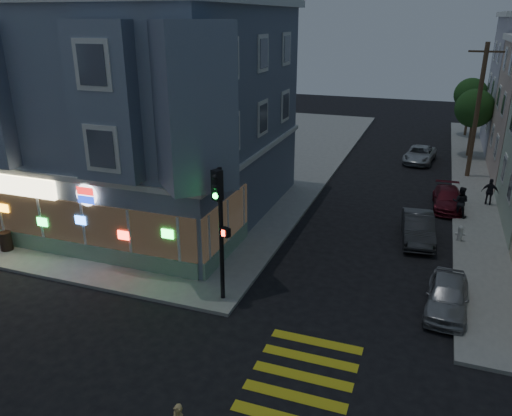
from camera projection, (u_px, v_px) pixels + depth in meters
The scene contains 15 objects.
ground at pixel (130, 331), 18.04m from camera, with size 120.00×120.00×0.00m, color black.
sidewalk_nw at pixel (146, 150), 42.51m from camera, with size 33.00×42.00×0.15m, color gray.
corner_building at pixel (140, 110), 27.52m from camera, with size 14.60×14.60×11.40m.
utility_pole at pixel (477, 110), 33.57m from camera, with size 2.20×0.30×9.00m.
street_tree_near at pixel (475, 108), 39.08m from camera, with size 3.00×3.00×5.30m.
street_tree_far at pixel (471, 95), 46.10m from camera, with size 3.00×3.00×5.30m.
pedestrian_a at pixel (460, 202), 27.67m from camera, with size 0.85×0.66×1.75m, color black.
pedestrian_b at pixel (490, 192), 29.55m from camera, with size 0.93×0.39×1.59m, color #222128.
parked_car_a at pixel (447, 296), 19.06m from camera, with size 1.54×3.82×1.30m, color #999BA0.
parked_car_b at pixel (418, 228), 25.11m from camera, with size 1.46×4.19×1.38m, color #323336.
parked_car_c at pixel (448, 199), 29.42m from camera, with size 1.64×4.03×1.17m, color maroon.
parked_car_d at pixel (420, 154), 38.88m from camera, with size 2.04×4.42×1.23m, color #AAB0B5.
traffic_signal at pixel (220, 214), 18.47m from camera, with size 0.69×0.60×5.39m.
fire_hydrant at pixel (460, 233), 24.83m from camera, with size 0.46×0.27×0.80m.
trash_can at pixel (6, 241), 23.84m from camera, with size 0.56×0.56×0.90m, color black.
Camera 1 is at (9.49, -12.79, 10.60)m, focal length 35.00 mm.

